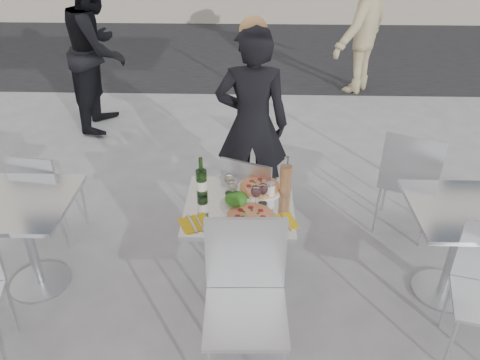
{
  "coord_description": "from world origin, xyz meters",
  "views": [
    {
      "loc": [
        0.08,
        -2.57,
        2.5
      ],
      "look_at": [
        0.0,
        0.15,
        0.85
      ],
      "focal_mm": 35.0,
      "sensor_mm": 36.0,
      "label": 1
    }
  ],
  "objects_px": {
    "side_chair_lfar": "(44,190)",
    "side_chair_rfar": "(409,176)",
    "side_table_left": "(25,226)",
    "wine_bottle": "(202,182)",
    "pizza_near": "(250,216)",
    "carafe": "(286,179)",
    "pizza_far": "(260,187)",
    "wineglass_white_a": "(233,187)",
    "wineglass_red_b": "(263,189)",
    "wineglass_red_a": "(256,192)",
    "side_table_right": "(459,234)",
    "napkin_left": "(195,223)",
    "chair_far": "(251,197)",
    "salad_plate": "(236,200)",
    "pedestrian_a": "(97,50)",
    "sugar_shaker": "(270,190)",
    "wineglass_white_b": "(229,180)",
    "pedestrian_b": "(361,24)",
    "napkin_right": "(281,222)",
    "main_table": "(239,230)",
    "woman_diner": "(252,125)",
    "chair_near": "(246,291)"
  },
  "relations": [
    {
      "from": "sugar_shaker",
      "to": "wineglass_white_a",
      "type": "height_order",
      "value": "wineglass_white_a"
    },
    {
      "from": "side_chair_rfar",
      "to": "pedestrian_a",
      "type": "bearing_deg",
      "value": -11.16
    },
    {
      "from": "wineglass_red_a",
      "to": "wineglass_red_b",
      "type": "height_order",
      "value": "same"
    },
    {
      "from": "pizza_far",
      "to": "wineglass_white_a",
      "type": "relative_size",
      "value": 2.03
    },
    {
      "from": "carafe",
      "to": "sugar_shaker",
      "type": "xyz_separation_m",
      "value": [
        -0.1,
        -0.03,
        -0.06
      ]
    },
    {
      "from": "side_table_left",
      "to": "wine_bottle",
      "type": "relative_size",
      "value": 2.54
    },
    {
      "from": "sugar_shaker",
      "to": "napkin_left",
      "type": "xyz_separation_m",
      "value": [
        -0.48,
        -0.33,
        -0.05
      ]
    },
    {
      "from": "side_table_right",
      "to": "napkin_left",
      "type": "xyz_separation_m",
      "value": [
        -1.77,
        -0.22,
        0.21
      ]
    },
    {
      "from": "side_table_left",
      "to": "pedestrian_a",
      "type": "height_order",
      "value": "pedestrian_a"
    },
    {
      "from": "pedestrian_a",
      "to": "napkin_left",
      "type": "distance_m",
      "value": 3.48
    },
    {
      "from": "woman_diner",
      "to": "pedestrian_b",
      "type": "height_order",
      "value": "pedestrian_b"
    },
    {
      "from": "side_chair_rfar",
      "to": "wineglass_white_b",
      "type": "bearing_deg",
      "value": 45.73
    },
    {
      "from": "side_table_right",
      "to": "side_chair_rfar",
      "type": "xyz_separation_m",
      "value": [
        -0.15,
        0.7,
        0.04
      ]
    },
    {
      "from": "main_table",
      "to": "chair_far",
      "type": "relative_size",
      "value": 0.86
    },
    {
      "from": "chair_far",
      "to": "salad_plate",
      "type": "height_order",
      "value": "chair_far"
    },
    {
      "from": "side_chair_lfar",
      "to": "salad_plate",
      "type": "height_order",
      "value": "side_chair_lfar"
    },
    {
      "from": "side_chair_lfar",
      "to": "side_chair_rfar",
      "type": "xyz_separation_m",
      "value": [
        2.92,
        0.19,
        0.08
      ]
    },
    {
      "from": "side_table_right",
      "to": "main_table",
      "type": "bearing_deg",
      "value": 180.0
    },
    {
      "from": "side_table_left",
      "to": "napkin_left",
      "type": "xyz_separation_m",
      "value": [
        1.23,
        -0.22,
        0.21
      ]
    },
    {
      "from": "wineglass_white_b",
      "to": "sugar_shaker",
      "type": "bearing_deg",
      "value": -5.93
    },
    {
      "from": "pizza_near",
      "to": "wineglass_white_b",
      "type": "distance_m",
      "value": 0.34
    },
    {
      "from": "side_chair_rfar",
      "to": "wineglass_red_b",
      "type": "relative_size",
      "value": 6.22
    },
    {
      "from": "side_table_left",
      "to": "wine_bottle",
      "type": "distance_m",
      "value": 1.29
    },
    {
      "from": "wineglass_red_a",
      "to": "carafe",
      "type": "bearing_deg",
      "value": 36.89
    },
    {
      "from": "pedestrian_b",
      "to": "napkin_right",
      "type": "xyz_separation_m",
      "value": [
        -1.31,
        -4.44,
        -0.21
      ]
    },
    {
      "from": "main_table",
      "to": "napkin_left",
      "type": "height_order",
      "value": "napkin_left"
    },
    {
      "from": "pizza_near",
      "to": "carafe",
      "type": "relative_size",
      "value": 1.04
    },
    {
      "from": "pedestrian_b",
      "to": "chair_near",
      "type": "bearing_deg",
      "value": 18.53
    },
    {
      "from": "carafe",
      "to": "wineglass_white_a",
      "type": "xyz_separation_m",
      "value": [
        -0.36,
        -0.09,
        -0.01
      ]
    },
    {
      "from": "pizza_far",
      "to": "wineglass_red_a",
      "type": "bearing_deg",
      "value": -97.56
    },
    {
      "from": "wineglass_white_b",
      "to": "napkin_left",
      "type": "bearing_deg",
      "value": -118.68
    },
    {
      "from": "wineglass_white_b",
      "to": "wineglass_red_a",
      "type": "bearing_deg",
      "value": -39.3
    },
    {
      "from": "side_table_right",
      "to": "pedestrian_b",
      "type": "relative_size",
      "value": 0.39
    },
    {
      "from": "chair_far",
      "to": "carafe",
      "type": "distance_m",
      "value": 0.52
    },
    {
      "from": "wineglass_red_a",
      "to": "side_table_right",
      "type": "bearing_deg",
      "value": 0.55
    },
    {
      "from": "pedestrian_b",
      "to": "pizza_near",
      "type": "height_order",
      "value": "pedestrian_b"
    },
    {
      "from": "chair_far",
      "to": "pizza_near",
      "type": "bearing_deg",
      "value": 111.77
    },
    {
      "from": "salad_plate",
      "to": "wine_bottle",
      "type": "xyz_separation_m",
      "value": [
        -0.24,
        0.1,
        0.08
      ]
    },
    {
      "from": "side_table_right",
      "to": "carafe",
      "type": "relative_size",
      "value": 2.59
    },
    {
      "from": "sugar_shaker",
      "to": "wineglass_red_a",
      "type": "distance_m",
      "value": 0.16
    },
    {
      "from": "side_table_left",
      "to": "pizza_near",
      "type": "relative_size",
      "value": 2.5
    },
    {
      "from": "main_table",
      "to": "pizza_near",
      "type": "bearing_deg",
      "value": -63.16
    },
    {
      "from": "side_chair_lfar",
      "to": "wine_bottle",
      "type": "height_order",
      "value": "wine_bottle"
    },
    {
      "from": "pedestrian_b",
      "to": "carafe",
      "type": "xyz_separation_m",
      "value": [
        -1.27,
        -4.12,
        -0.1
      ]
    },
    {
      "from": "woman_diner",
      "to": "pizza_far",
      "type": "xyz_separation_m",
      "value": [
        0.06,
        -0.85,
        -0.08
      ]
    },
    {
      "from": "pedestrian_a",
      "to": "salad_plate",
      "type": "relative_size",
      "value": 8.69
    },
    {
      "from": "wine_bottle",
      "to": "sugar_shaker",
      "type": "distance_m",
      "value": 0.47
    },
    {
      "from": "sugar_shaker",
      "to": "wine_bottle",
      "type": "bearing_deg",
      "value": -178.75
    },
    {
      "from": "pedestrian_b",
      "to": "side_chair_lfar",
      "type": "bearing_deg",
      "value": -4.34
    },
    {
      "from": "pedestrian_b",
      "to": "pizza_far",
      "type": "xyz_separation_m",
      "value": [
        -1.45,
        -4.06,
        -0.2
      ]
    }
  ]
}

